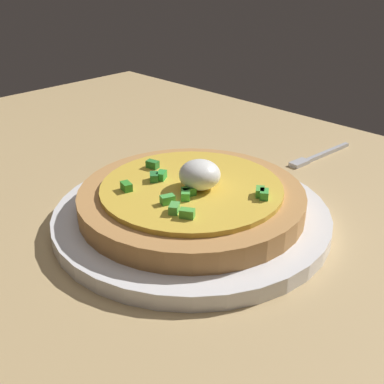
# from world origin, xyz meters

# --- Properties ---
(dining_table) EXTENTS (1.17, 0.67, 0.03)m
(dining_table) POSITION_xyz_m (0.00, 0.00, 0.01)
(dining_table) COLOR tan
(dining_table) RESTS_ON ground
(plate) EXTENTS (0.28, 0.28, 0.02)m
(plate) POSITION_xyz_m (0.00, -0.05, 0.04)
(plate) COLOR white
(plate) RESTS_ON dining_table
(pizza) EXTENTS (0.23, 0.23, 0.06)m
(pizza) POSITION_xyz_m (0.00, -0.05, 0.06)
(pizza) COLOR #BF864B
(pizza) RESTS_ON plate
(fork) EXTENTS (0.02, 0.12, 0.01)m
(fork) POSITION_xyz_m (-0.00, 0.19, 0.03)
(fork) COLOR #B7B7BC
(fork) RESTS_ON dining_table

